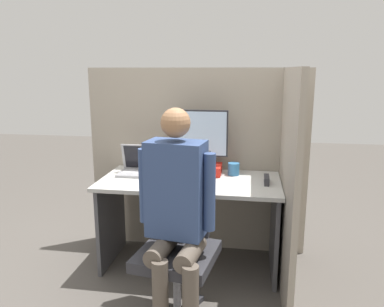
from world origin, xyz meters
TOP-DOWN VIEW (x-y plane):
  - ground_plane at (0.00, 0.00)m, footprint 12.00×12.00m
  - cubicle_panel_back at (-0.00, 0.72)m, footprint 1.91×0.05m
  - cubicle_panel_right at (0.73, 0.28)m, footprint 0.04×1.33m
  - desk at (0.00, 0.35)m, footprint 1.41×0.69m
  - paper_box at (0.05, 0.53)m, footprint 0.36×0.22m
  - monitor at (0.05, 0.53)m, footprint 0.45×0.16m
  - laptop at (-0.43, 0.44)m, footprint 0.36×0.23m
  - mouse at (-0.21, 0.23)m, footprint 0.08×0.05m
  - stapler at (0.59, 0.33)m, footprint 0.04×0.15m
  - carrot_toy at (0.01, 0.10)m, footprint 0.04×0.13m
  - office_chair at (0.02, -0.26)m, footprint 0.54×0.60m
  - person at (0.04, -0.42)m, footprint 0.47×0.44m
  - coffee_mug at (0.33, 0.53)m, footprint 0.09×0.09m

SIDE VIEW (x-z plane):
  - ground_plane at x=0.00m, z-range 0.00..0.00m
  - desk at x=0.00m, z-range 0.18..0.92m
  - office_chair at x=0.02m, z-range 0.02..1.10m
  - mouse at x=-0.21m, z-range 0.74..0.78m
  - carrot_toy at x=0.01m, z-range 0.74..0.78m
  - stapler at x=0.59m, z-range 0.74..0.80m
  - paper_box at x=0.05m, z-range 0.74..0.82m
  - laptop at x=-0.43m, z-range 0.67..0.91m
  - coffee_mug at x=0.33m, z-range 0.74..0.84m
  - person at x=0.04m, z-range 0.11..1.49m
  - cubicle_panel_right at x=0.73m, z-range 0.00..1.60m
  - cubicle_panel_back at x=0.00m, z-range 0.00..1.60m
  - monitor at x=0.05m, z-range 0.83..1.29m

